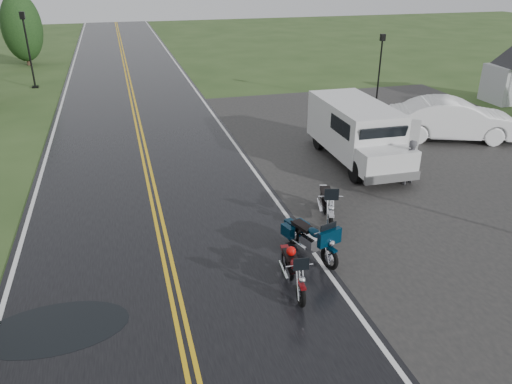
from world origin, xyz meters
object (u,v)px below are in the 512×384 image
at_px(motorcycle_silver, 331,214).
at_px(lamp_post_far_right, 380,69).
at_px(motorcycle_teal, 330,249).
at_px(lamp_post_far_left, 29,50).
at_px(motorcycle_red, 301,286).
at_px(sedan_white, 453,120).
at_px(person_at_van, 409,163).
at_px(van_white, 358,152).

bearing_deg(motorcycle_silver, lamp_post_far_right, 73.32).
xyz_separation_m(motorcycle_teal, lamp_post_far_left, (-9.54, 23.73, 1.64)).
xyz_separation_m(motorcycle_red, motorcycle_teal, (1.20, 1.19, 0.04)).
bearing_deg(sedan_white, person_at_van, 150.95).
bearing_deg(sedan_white, motorcycle_red, 151.98).
relative_size(motorcycle_silver, person_at_van, 1.40).
height_order(motorcycle_silver, van_white, van_white).
height_order(motorcycle_teal, motorcycle_silver, motorcycle_silver).
xyz_separation_m(motorcycle_teal, motorcycle_silver, (0.74, 1.68, 0.04)).
relative_size(motorcycle_red, sedan_white, 0.37).
relative_size(motorcycle_red, lamp_post_far_right, 0.53).
relative_size(motorcycle_silver, van_white, 0.38).
bearing_deg(motorcycle_teal, sedan_white, 24.39).
distance_m(motorcycle_red, motorcycle_teal, 1.69).
height_order(motorcycle_red, lamp_post_far_right, lamp_post_far_right).
height_order(motorcycle_silver, person_at_van, person_at_van).
bearing_deg(motorcycle_red, lamp_post_far_right, 62.50).
bearing_deg(person_at_van, sedan_white, -157.02).
bearing_deg(lamp_post_far_right, person_at_van, -112.70).
bearing_deg(lamp_post_far_left, sedan_white, -39.75).
distance_m(van_white, lamp_post_far_right, 11.55).
height_order(motorcycle_silver, lamp_post_far_right, lamp_post_far_right).
bearing_deg(lamp_post_far_left, van_white, -56.10).
height_order(motorcycle_red, sedan_white, sedan_white).
bearing_deg(motorcycle_red, person_at_van, 48.01).
distance_m(person_at_van, lamp_post_far_right, 11.38).
xyz_separation_m(van_white, lamp_post_far_right, (6.04, 9.82, 0.71)).
height_order(motorcycle_silver, lamp_post_far_left, lamp_post_far_left).
bearing_deg(person_at_van, lamp_post_far_right, -130.42).
relative_size(motorcycle_teal, lamp_post_far_left, 0.47).
bearing_deg(motorcycle_teal, lamp_post_far_right, 41.24).
bearing_deg(motorcycle_teal, lamp_post_far_left, 94.99).
xyz_separation_m(motorcycle_teal, lamp_post_far_right, (9.15, 14.73, 1.23)).
relative_size(motorcycle_silver, sedan_white, 0.42).
bearing_deg(sedan_white, motorcycle_silver, 147.37).
distance_m(sedan_white, lamp_post_far_right, 6.69).
relative_size(person_at_van, lamp_post_far_right, 0.43).
relative_size(motorcycle_silver, lamp_post_far_right, 0.60).
bearing_deg(sedan_white, lamp_post_far_right, 20.99).
relative_size(motorcycle_teal, person_at_van, 1.32).
bearing_deg(lamp_post_far_left, motorcycle_teal, -68.10).
xyz_separation_m(motorcycle_silver, person_at_van, (4.03, 2.59, 0.14)).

